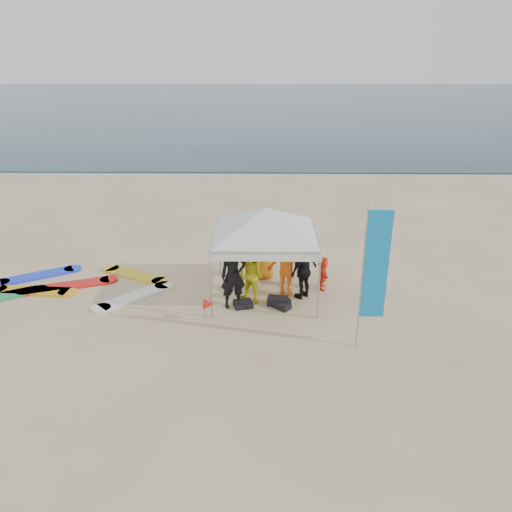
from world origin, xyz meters
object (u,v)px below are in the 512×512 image
at_px(canopy_tent, 265,208).
at_px(feather_flag, 375,267).
at_px(person_yellow, 251,276).
at_px(person_seated, 323,273).
at_px(person_black_b, 304,271).
at_px(surfboard_spread, 70,286).
at_px(marker_pennant, 209,304).
at_px(person_orange_a, 287,264).
at_px(person_black_a, 233,275).
at_px(person_orange_b, 263,253).

bearing_deg(canopy_tent, feather_flag, -47.77).
xyz_separation_m(person_yellow, person_seated, (2.11, 0.87, -0.29)).
bearing_deg(person_black_b, surfboard_spread, -47.51).
height_order(person_black_b, marker_pennant, person_black_b).
xyz_separation_m(person_orange_a, surfboard_spread, (-6.48, 0.33, -0.90)).
distance_m(person_black_a, person_black_b, 2.06).
relative_size(person_black_a, person_black_b, 1.14).
relative_size(person_seated, surfboard_spread, 0.18).
distance_m(person_orange_a, canopy_tent, 1.79).
bearing_deg(canopy_tent, surfboard_spread, 176.50).
xyz_separation_m(person_orange_a, person_orange_b, (-0.68, 1.08, -0.08)).
xyz_separation_m(person_seated, surfboard_spread, (-7.56, -0.04, -0.47)).
height_order(person_orange_a, surfboard_spread, person_orange_a).
bearing_deg(person_yellow, person_orange_a, 58.69).
bearing_deg(person_orange_b, person_black_b, 131.36).
height_order(person_orange_b, feather_flag, feather_flag).
distance_m(person_orange_a, person_orange_b, 1.27).
xyz_separation_m(person_orange_b, marker_pennant, (-1.41, -2.70, -0.35)).
bearing_deg(marker_pennant, person_orange_a, 37.91).
bearing_deg(person_orange_b, feather_flag, 122.67).
relative_size(person_black_b, person_seated, 1.65).
distance_m(person_orange_b, feather_flag, 4.73).
relative_size(person_yellow, marker_pennant, 2.49).
xyz_separation_m(person_orange_a, feather_flag, (1.83, -2.75, 1.13)).
distance_m(feather_flag, marker_pennant, 4.36).
height_order(person_black_a, person_orange_b, person_black_a).
xyz_separation_m(person_seated, feather_flag, (0.75, -3.11, 1.56)).
height_order(canopy_tent, feather_flag, feather_flag).
height_order(canopy_tent, surfboard_spread, canopy_tent).
relative_size(person_black_b, person_orange_b, 0.98).
relative_size(person_black_a, marker_pennant, 2.97).
height_order(person_seated, feather_flag, feather_flag).
relative_size(person_orange_b, marker_pennant, 2.66).
xyz_separation_m(canopy_tent, surfboard_spread, (-5.85, 0.36, -2.56)).
bearing_deg(person_yellow, surfboard_spread, -156.26).
height_order(person_seated, marker_pennant, person_seated).
distance_m(feather_flag, surfboard_spread, 9.09).
relative_size(person_orange_a, surfboard_spread, 0.34).
bearing_deg(person_orange_a, person_yellow, 43.45).
bearing_deg(marker_pennant, person_black_b, 29.04).
relative_size(person_orange_b, feather_flag, 0.48).
bearing_deg(person_black_a, surfboard_spread, 152.38).
bearing_deg(person_seated, person_black_b, 138.49).
height_order(person_black_a, person_yellow, person_black_a).
bearing_deg(person_black_b, feather_flag, 74.94).
bearing_deg(marker_pennant, person_orange_b, 62.46).
distance_m(person_black_a, person_orange_b, 2.05).
relative_size(person_orange_a, person_seated, 1.84).
relative_size(person_orange_b, canopy_tent, 0.43).
bearing_deg(person_orange_a, feather_flag, 140.82).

